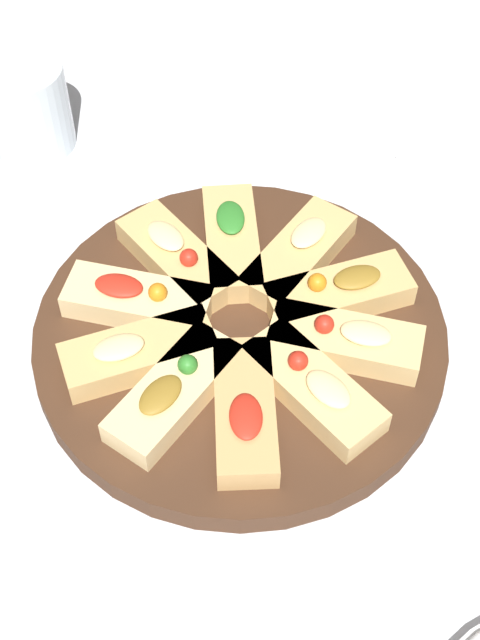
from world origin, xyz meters
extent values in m
plane|color=silver|center=(0.00, 0.00, 0.00)|extent=(3.00, 3.00, 0.00)
cylinder|color=#422819|center=(0.00, 0.00, 0.01)|extent=(0.32, 0.32, 0.02)
cube|color=tan|center=(0.03, 0.08, 0.03)|extent=(0.08, 0.12, 0.02)
ellipsoid|color=red|center=(0.03, 0.09, 0.05)|extent=(0.04, 0.04, 0.01)
cube|color=#DBB775|center=(-0.03, 0.08, 0.03)|extent=(0.08, 0.12, 0.02)
ellipsoid|color=beige|center=(-0.03, 0.09, 0.05)|extent=(0.03, 0.04, 0.01)
sphere|color=red|center=(-0.02, 0.06, 0.05)|extent=(0.01, 0.01, 0.01)
cube|color=#DBB775|center=(-0.07, 0.05, 0.03)|extent=(0.12, 0.10, 0.02)
ellipsoid|color=beige|center=(-0.08, 0.06, 0.05)|extent=(0.04, 0.04, 0.01)
sphere|color=red|center=(-0.05, 0.04, 0.05)|extent=(0.01, 0.01, 0.01)
cube|color=tan|center=(-0.08, 0.01, 0.03)|extent=(0.12, 0.05, 0.02)
ellipsoid|color=olive|center=(-0.10, 0.01, 0.05)|extent=(0.04, 0.03, 0.01)
sphere|color=orange|center=(-0.07, 0.00, 0.05)|extent=(0.01, 0.01, 0.01)
cube|color=tan|center=(-0.07, -0.04, 0.03)|extent=(0.12, 0.10, 0.02)
ellipsoid|color=beige|center=(-0.08, -0.05, 0.05)|extent=(0.05, 0.04, 0.01)
cube|color=tan|center=(-0.03, -0.08, 0.03)|extent=(0.08, 0.12, 0.02)
ellipsoid|color=#2D7A28|center=(-0.03, -0.09, 0.05)|extent=(0.03, 0.04, 0.01)
cube|color=tan|center=(0.02, -0.08, 0.03)|extent=(0.07, 0.12, 0.02)
ellipsoid|color=beige|center=(0.03, -0.09, 0.05)|extent=(0.03, 0.04, 0.01)
sphere|color=red|center=(0.02, -0.06, 0.05)|extent=(0.01, 0.01, 0.01)
cube|color=#E5C689|center=(0.07, -0.05, 0.03)|extent=(0.12, 0.10, 0.02)
ellipsoid|color=red|center=(0.08, -0.06, 0.05)|extent=(0.04, 0.04, 0.01)
sphere|color=orange|center=(0.05, -0.04, 0.05)|extent=(0.01, 0.01, 0.01)
cube|color=tan|center=(0.08, 0.00, 0.03)|extent=(0.12, 0.05, 0.02)
ellipsoid|color=beige|center=(0.10, 0.00, 0.05)|extent=(0.04, 0.03, 0.01)
cube|color=#E5C689|center=(0.07, 0.04, 0.03)|extent=(0.12, 0.10, 0.02)
ellipsoid|color=olive|center=(0.08, 0.05, 0.05)|extent=(0.05, 0.04, 0.01)
sphere|color=#2D7A28|center=(0.06, 0.03, 0.05)|extent=(0.01, 0.01, 0.01)
cylinder|color=silver|center=(0.09, -0.30, 0.04)|extent=(0.08, 0.08, 0.09)
camera|label=1|loc=(0.16, 0.39, 0.57)|focal=50.00mm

